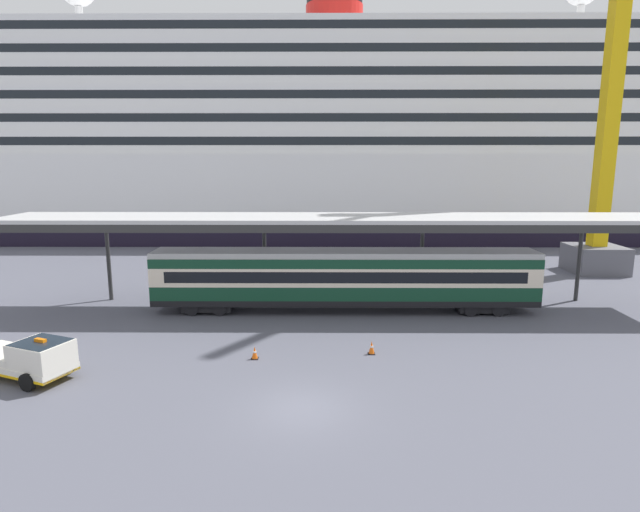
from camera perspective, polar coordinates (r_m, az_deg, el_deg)
The scene contains 8 objects.
ground_plane at distance 21.61m, azimuth -2.07°, elevation -16.60°, with size 400.00×400.00×0.00m, color #525460.
cruise_ship at distance 73.44m, azimuth 0.97°, elevation 12.13°, with size 120.14×29.41×35.70m.
platform_canopy at distance 33.55m, azimuth 2.78°, elevation 4.02°, with size 44.58×5.33×6.30m.
train_carriage at distance 33.78m, azimuth 2.75°, elevation -2.38°, with size 24.99×2.81×4.11m.
service_truck at distance 27.39m, azimuth -29.76°, elevation -9.79°, with size 5.58×3.79×2.02m.
traffic_cone_near at distance 27.04m, azimuth 5.77°, elevation -10.10°, with size 0.36×0.36×0.71m.
traffic_cone_mid at distance 26.50m, azimuth -7.28°, elevation -10.64°, with size 0.36×0.36×0.65m.
dockside_crane at distance 52.34m, azimuth 30.30°, elevation 18.20°, with size 11.69×4.40×57.24m.
Camera 1 is at (0.88, -19.21, 9.84)m, focal length 28.76 mm.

